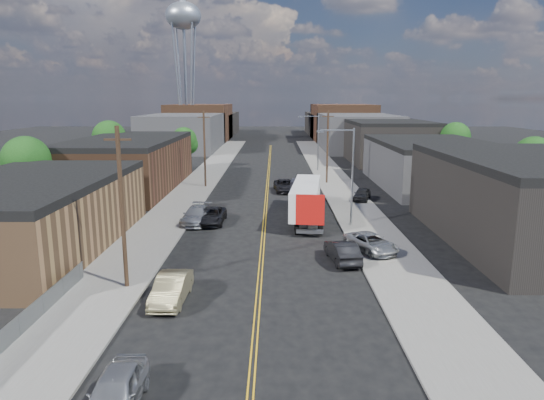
{
  "coord_description": "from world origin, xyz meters",
  "views": [
    {
      "loc": [
        0.95,
        -18.27,
        11.52
      ],
      "look_at": [
        0.73,
        24.85,
        2.5
      ],
      "focal_mm": 32.0,
      "sensor_mm": 36.0,
      "label": 1
    }
  ],
  "objects_px": {
    "car_right_lot_a": "(371,243)",
    "car_ahead_truck": "(285,186)",
    "car_left_d": "(196,215)",
    "water_tower": "(183,21)",
    "semi_truck": "(305,197)",
    "car_left_c": "(211,216)",
    "car_left_a": "(116,391)",
    "car_right_lot_c": "(362,194)",
    "car_left_b": "(171,289)",
    "car_right_oncoming": "(342,251)"
  },
  "relations": [
    {
      "from": "car_left_d",
      "to": "car_ahead_truck",
      "type": "bearing_deg",
      "value": 65.71
    },
    {
      "from": "water_tower",
      "to": "car_right_lot_a",
      "type": "bearing_deg",
      "value": -71.96
    },
    {
      "from": "water_tower",
      "to": "car_left_a",
      "type": "height_order",
      "value": "water_tower"
    },
    {
      "from": "water_tower",
      "to": "car_left_d",
      "type": "bearing_deg",
      "value": -79.48
    },
    {
      "from": "car_left_a",
      "to": "car_left_c",
      "type": "xyz_separation_m",
      "value": [
        0.0,
        28.0,
        -0.03
      ]
    },
    {
      "from": "car_right_lot_a",
      "to": "car_left_b",
      "type": "bearing_deg",
      "value": -171.13
    },
    {
      "from": "water_tower",
      "to": "car_right_oncoming",
      "type": "bearing_deg",
      "value": -73.65
    },
    {
      "from": "car_left_c",
      "to": "car_ahead_truck",
      "type": "xyz_separation_m",
      "value": [
        7.28,
        16.0,
        0.02
      ]
    },
    {
      "from": "semi_truck",
      "to": "car_right_oncoming",
      "type": "distance_m",
      "value": 13.38
    },
    {
      "from": "car_right_lot_a",
      "to": "car_ahead_truck",
      "type": "distance_m",
      "value": 25.67
    },
    {
      "from": "car_left_a",
      "to": "car_left_d",
      "type": "bearing_deg",
      "value": 92.01
    },
    {
      "from": "car_right_lot_a",
      "to": "car_right_lot_c",
      "type": "relative_size",
      "value": 1.21
    },
    {
      "from": "car_left_b",
      "to": "semi_truck",
      "type": "bearing_deg",
      "value": 67.8
    },
    {
      "from": "water_tower",
      "to": "car_left_a",
      "type": "distance_m",
      "value": 117.16
    },
    {
      "from": "car_right_lot_a",
      "to": "car_ahead_truck",
      "type": "bearing_deg",
      "value": 78.12
    },
    {
      "from": "car_left_d",
      "to": "car_right_lot_a",
      "type": "distance_m",
      "value": 17.2
    },
    {
      "from": "car_left_b",
      "to": "car_right_lot_c",
      "type": "bearing_deg",
      "value": 62.04
    },
    {
      "from": "car_right_lot_a",
      "to": "car_left_a",
      "type": "bearing_deg",
      "value": -150.26
    },
    {
      "from": "water_tower",
      "to": "semi_truck",
      "type": "xyz_separation_m",
      "value": [
        25.95,
        -81.73,
        -28.54
      ]
    },
    {
      "from": "water_tower",
      "to": "semi_truck",
      "type": "distance_m",
      "value": 90.38
    },
    {
      "from": "water_tower",
      "to": "car_left_d",
      "type": "distance_m",
      "value": 90.5
    },
    {
      "from": "semi_truck",
      "to": "car_ahead_truck",
      "type": "bearing_deg",
      "value": 103.6
    },
    {
      "from": "semi_truck",
      "to": "car_left_a",
      "type": "distance_m",
      "value": 31.59
    },
    {
      "from": "car_left_b",
      "to": "car_right_lot_c",
      "type": "height_order",
      "value": "car_left_b"
    },
    {
      "from": "car_left_a",
      "to": "car_right_lot_a",
      "type": "xyz_separation_m",
      "value": [
        13.28,
        19.04,
        0.07
      ]
    },
    {
      "from": "car_left_d",
      "to": "water_tower",
      "type": "bearing_deg",
      "value": 104.72
    },
    {
      "from": "car_left_a",
      "to": "semi_truck",
      "type": "bearing_deg",
      "value": 72.68
    },
    {
      "from": "car_left_a",
      "to": "car_left_d",
      "type": "xyz_separation_m",
      "value": [
        -1.4,
        28.0,
        0.03
      ]
    },
    {
      "from": "water_tower",
      "to": "car_left_c",
      "type": "relative_size",
      "value": 6.99
    },
    {
      "from": "car_left_a",
      "to": "car_right_lot_a",
      "type": "bearing_deg",
      "value": 54.25
    },
    {
      "from": "car_left_a",
      "to": "car_left_b",
      "type": "height_order",
      "value": "car_left_b"
    },
    {
      "from": "car_left_b",
      "to": "car_ahead_truck",
      "type": "height_order",
      "value": "car_left_b"
    },
    {
      "from": "car_right_oncoming",
      "to": "car_right_lot_a",
      "type": "bearing_deg",
      "value": -149.28
    },
    {
      "from": "car_left_d",
      "to": "car_left_b",
      "type": "bearing_deg",
      "value": -81.35
    },
    {
      "from": "car_left_a",
      "to": "car_ahead_truck",
      "type": "height_order",
      "value": "car_left_a"
    },
    {
      "from": "car_left_a",
      "to": "car_left_b",
      "type": "xyz_separation_m",
      "value": [
        0.0,
        10.0,
        0.03
      ]
    },
    {
      "from": "car_left_a",
      "to": "car_left_d",
      "type": "distance_m",
      "value": 28.03
    },
    {
      "from": "car_left_c",
      "to": "car_left_d",
      "type": "height_order",
      "value": "car_left_d"
    },
    {
      "from": "car_right_oncoming",
      "to": "car_right_lot_a",
      "type": "relative_size",
      "value": 0.97
    },
    {
      "from": "semi_truck",
      "to": "car_left_b",
      "type": "relative_size",
      "value": 2.99
    },
    {
      "from": "car_left_d",
      "to": "car_right_lot_a",
      "type": "height_order",
      "value": "car_left_d"
    },
    {
      "from": "water_tower",
      "to": "car_right_lot_a",
      "type": "relative_size",
      "value": 7.54
    },
    {
      "from": "car_left_d",
      "to": "car_right_lot_a",
      "type": "xyz_separation_m",
      "value": [
        14.68,
        -8.96,
        0.03
      ]
    },
    {
      "from": "car_left_c",
      "to": "car_right_lot_c",
      "type": "height_order",
      "value": "car_right_lot_c"
    },
    {
      "from": "car_left_a",
      "to": "car_left_c",
      "type": "height_order",
      "value": "car_left_a"
    },
    {
      "from": "car_left_c",
      "to": "car_right_lot_a",
      "type": "relative_size",
      "value": 1.08
    },
    {
      "from": "water_tower",
      "to": "car_right_lot_c",
      "type": "relative_size",
      "value": 9.11
    },
    {
      "from": "water_tower",
      "to": "car_right_lot_a",
      "type": "xyz_separation_m",
      "value": [
        30.28,
        -92.96,
        -29.82
      ]
    },
    {
      "from": "semi_truck",
      "to": "car_left_d",
      "type": "relative_size",
      "value": 2.62
    },
    {
      "from": "car_left_c",
      "to": "water_tower",
      "type": "bearing_deg",
      "value": 102.9
    }
  ]
}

